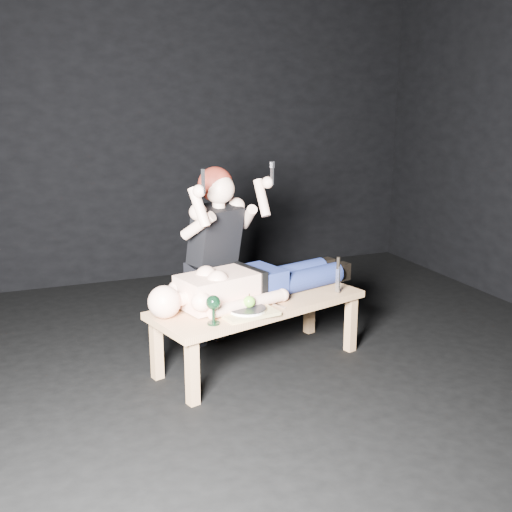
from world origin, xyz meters
The scene contains 13 objects.
ground centered at (0.00, 0.00, 0.00)m, with size 5.00×5.00×0.00m, color black.
back_wall centered at (0.00, 2.50, 1.50)m, with size 5.00×5.00×0.00m, color black.
table centered at (-0.05, 0.18, 0.23)m, with size 1.46×0.55×0.45m, color tan.
lying_man centered at (-0.03, 0.27, 0.58)m, with size 1.45×0.44×0.26m, color #EEB395, non-canonical shape.
kneeling_woman centered at (-0.26, 0.64, 0.68)m, with size 0.72×0.81×1.35m, color black, non-canonical shape.
serving_tray centered at (-0.21, -0.03, 0.46)m, with size 0.35×0.25×0.02m, color tan.
plate centered at (-0.21, -0.03, 0.48)m, with size 0.23×0.23×0.02m, color white.
apple centered at (-0.19, -0.02, 0.53)m, with size 0.08×0.08×0.08m, color #4CA01D.
goblet centered at (-0.46, -0.12, 0.54)m, with size 0.09×0.09×0.18m, color black, non-canonical shape.
fork_flat centered at (-0.35, -0.08, 0.45)m, with size 0.01×0.16×0.01m, color #B2B2B7.
knife_flat centered at (0.03, 0.05, 0.45)m, with size 0.01×0.16×0.01m, color #B2B2B7.
spoon_flat centered at (0.00, 0.10, 0.45)m, with size 0.01×0.16×0.01m, color #B2B2B7.
carving_knife centered at (0.52, 0.13, 0.58)m, with size 0.03×0.04×0.26m, color #B2B2B7, non-canonical shape.
Camera 1 is at (-1.47, -3.42, 1.78)m, focal length 42.92 mm.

